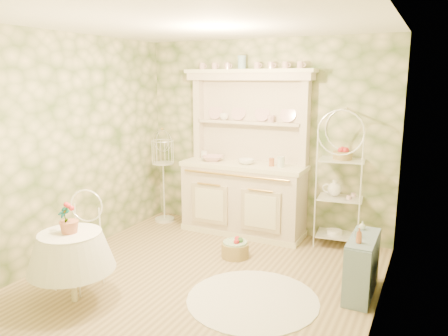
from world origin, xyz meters
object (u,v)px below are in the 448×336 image
at_px(round_table, 72,269).
at_px(birdcage_stand, 163,176).
at_px(cafe_chair, 77,244).
at_px(kitchen_dresser, 244,154).
at_px(bakers_rack, 341,178).
at_px(floor_basket, 235,250).
at_px(side_shelf, 362,265).

relative_size(round_table, birdcage_stand, 0.47).
bearing_deg(cafe_chair, round_table, -74.94).
distance_m(kitchen_dresser, round_table, 2.76).
xyz_separation_m(bakers_rack, floor_basket, (-1.06, -0.94, -0.82)).
distance_m(birdcage_stand, floor_basket, 1.87).
bearing_deg(cafe_chair, bakers_rack, 27.84).
relative_size(round_table, cafe_chair, 0.70).
height_order(side_shelf, birdcage_stand, birdcage_stand).
bearing_deg(kitchen_dresser, birdcage_stand, -177.78).
relative_size(side_shelf, cafe_chair, 0.77).
bearing_deg(kitchen_dresser, round_table, -105.49).
bearing_deg(cafe_chair, kitchen_dresser, 49.61).
bearing_deg(round_table, birdcage_stand, 103.55).
height_order(kitchen_dresser, side_shelf, kitchen_dresser).
distance_m(cafe_chair, floor_basket, 1.88).
xyz_separation_m(side_shelf, cafe_chair, (-2.69, -1.15, 0.16)).
bearing_deg(kitchen_dresser, cafe_chair, -110.88).
bearing_deg(birdcage_stand, floor_basket, -26.79).
distance_m(bakers_rack, birdcage_stand, 2.64).
relative_size(kitchen_dresser, side_shelf, 3.08).
xyz_separation_m(round_table, birdcage_stand, (-0.60, 2.49, 0.38)).
xyz_separation_m(side_shelf, round_table, (-2.52, -1.40, 0.02)).
distance_m(kitchen_dresser, birdcage_stand, 1.37).
relative_size(birdcage_stand, floor_basket, 4.84).
height_order(side_shelf, floor_basket, side_shelf).
distance_m(round_table, floor_basket, 1.97).
bearing_deg(bakers_rack, floor_basket, -144.68).
xyz_separation_m(bakers_rack, birdcage_stand, (-2.63, -0.15, -0.20)).
relative_size(kitchen_dresser, floor_basket, 7.77).
xyz_separation_m(cafe_chair, birdcage_stand, (-0.43, 2.24, 0.23)).
height_order(bakers_rack, birdcage_stand, bakers_rack).
distance_m(round_table, cafe_chair, 0.33).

